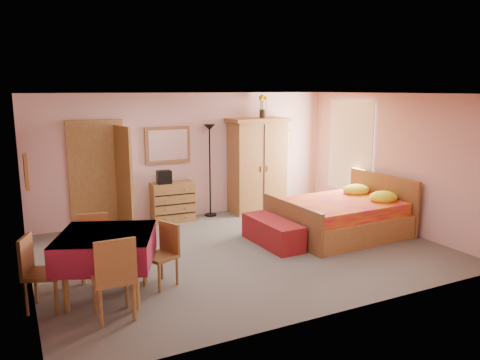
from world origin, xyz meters
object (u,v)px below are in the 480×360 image
stereo (164,177)px  chest_of_drawers (173,202)px  wardrobe (257,165)px  wall_mirror (168,145)px  chair_west (44,273)px  sunflower_vase (263,106)px  floor_lamp (210,171)px  chair_south (113,277)px  bed (339,207)px  chair_north (94,248)px  chair_east (160,256)px  bench (272,232)px  dining_table (108,265)px

stereo → chest_of_drawers: bearing=5.6°
wardrobe → wall_mirror: bearing=170.4°
stereo → chair_west: stereo is taller
wardrobe → sunflower_vase: sunflower_vase is taller
sunflower_vase → floor_lamp: bearing=176.8°
wardrobe → chair_south: 5.32m
chest_of_drawers → chair_south: size_ratio=0.83×
bed → chair_west: bearing=-172.7°
bed → sunflower_vase: bearing=98.5°
floor_lamp → chair_south: floor_lamp is taller
sunflower_vase → chair_north: size_ratio=0.54×
chair_south → chair_west: size_ratio=1.09×
bed → chair_east: (-3.67, -0.78, -0.09)m
chair_east → chair_south: bearing=106.8°
wardrobe → sunflower_vase: size_ratio=4.14×
wall_mirror → chair_east: size_ratio=1.10×
stereo → bench: stereo is taller
chair_north → chair_west: bearing=54.1°
stereo → chair_south: (-1.78, -3.65, -0.42)m
chair_east → chair_north: bearing=27.3°
sunflower_vase → bed: bearing=-79.6°
bench → dining_table: size_ratio=1.14×
stereo → floor_lamp: (1.02, 0.05, 0.04)m
chest_of_drawers → chair_south: (-1.95, -3.67, 0.11)m
wardrobe → chair_north: bearing=-150.6°
sunflower_vase → chair_south: 5.72m
chair_west → wardrobe: bearing=143.9°
stereo → chair_east: (-1.02, -3.01, -0.50)m
sunflower_vase → chair_east: sunflower_vase is taller
chair_south → chair_east: chair_south is taller
chest_of_drawers → floor_lamp: 1.03m
wall_mirror → bench: (1.08, -2.41, -1.33)m
stereo → wardrobe: bearing=-1.3°
wardrobe → chair_east: wardrobe is taller
wardrobe → chair_east: (-3.12, -2.96, -0.60)m
chair_south → floor_lamp: bearing=53.0°
stereo → sunflower_vase: 2.63m
chair_north → chair_west: chair_west is taller
wall_mirror → chest_of_drawers: bearing=-90.5°
bench → wardrobe: bearing=68.1°
bed → chair_south: bed is taller
chest_of_drawers → chair_east: size_ratio=0.98×
wardrobe → bed: 2.30m
chest_of_drawers → dining_table: dining_table is taller
bed → chair_west: 5.21m
sunflower_vase → chair_west: size_ratio=0.53×
wall_mirror → chair_south: 4.46m
sunflower_vase → chair_north: bearing=-149.6°
chair_north → stereo: bearing=-116.6°
floor_lamp → chair_south: size_ratio=1.90×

